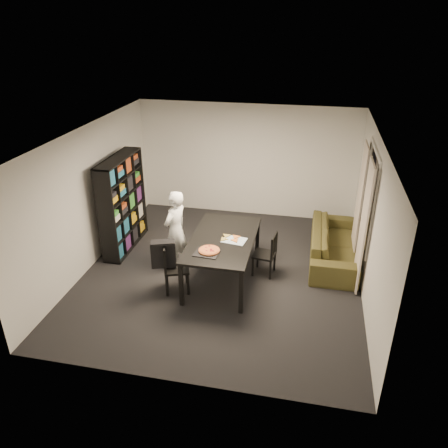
% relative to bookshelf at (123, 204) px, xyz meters
% --- Properties ---
extents(room, '(5.01, 5.51, 2.61)m').
position_rel_bookshelf_xyz_m(room, '(2.16, -0.60, 0.35)').
color(room, black).
rests_on(room, ground).
extents(window_pane, '(0.02, 1.40, 1.60)m').
position_rel_bookshelf_xyz_m(window_pane, '(4.64, -0.00, 0.55)').
color(window_pane, black).
rests_on(window_pane, room).
extents(window_frame, '(0.03, 1.52, 1.72)m').
position_rel_bookshelf_xyz_m(window_frame, '(4.64, -0.00, 0.55)').
color(window_frame, white).
rests_on(window_frame, room).
extents(curtain_left, '(0.03, 0.70, 2.25)m').
position_rel_bookshelf_xyz_m(curtain_left, '(4.56, -0.52, 0.20)').
color(curtain_left, beige).
rests_on(curtain_left, room).
extents(curtain_right, '(0.03, 0.70, 2.25)m').
position_rel_bookshelf_xyz_m(curtain_right, '(4.56, 0.52, 0.20)').
color(curtain_right, beige).
rests_on(curtain_right, room).
extents(bookshelf, '(0.35, 1.50, 1.90)m').
position_rel_bookshelf_xyz_m(bookshelf, '(0.00, 0.00, 0.00)').
color(bookshelf, black).
rests_on(bookshelf, room).
extents(dining_table, '(1.10, 1.98, 0.82)m').
position_rel_bookshelf_xyz_m(dining_table, '(2.21, -0.79, -0.20)').
color(dining_table, black).
rests_on(dining_table, room).
extents(chair_left, '(0.53, 0.53, 0.90)m').
position_rel_bookshelf_xyz_m(chair_left, '(1.42, -1.33, -0.44)').
color(chair_left, black).
rests_on(chair_left, room).
extents(chair_right, '(0.43, 0.43, 0.82)m').
position_rel_bookshelf_xyz_m(chair_right, '(2.99, -0.48, -0.48)').
color(chair_right, black).
rests_on(chair_right, room).
extents(draped_jacket, '(0.43, 0.30, 0.50)m').
position_rel_bookshelf_xyz_m(draped_jacket, '(1.31, -1.37, -0.21)').
color(draped_jacket, black).
rests_on(draped_jacket, chair_left).
extents(person, '(0.54, 0.65, 1.54)m').
position_rel_bookshelf_xyz_m(person, '(1.27, -0.57, -0.18)').
color(person, white).
rests_on(person, room).
extents(baking_tray, '(0.42, 0.35, 0.01)m').
position_rel_bookshelf_xyz_m(baking_tray, '(2.06, -1.36, -0.12)').
color(baking_tray, black).
rests_on(baking_tray, dining_table).
extents(pepperoni_pizza, '(0.35, 0.35, 0.03)m').
position_rel_bookshelf_xyz_m(pepperoni_pizza, '(2.09, -1.30, -0.10)').
color(pepperoni_pizza, '#AF5B32').
rests_on(pepperoni_pizza, dining_table).
extents(kitchen_towel, '(0.44, 0.36, 0.01)m').
position_rel_bookshelf_xyz_m(kitchen_towel, '(2.42, -0.83, -0.12)').
color(kitchen_towel, silver).
rests_on(kitchen_towel, dining_table).
extents(pizza_slices, '(0.42, 0.37, 0.01)m').
position_rel_bookshelf_xyz_m(pizza_slices, '(2.34, -0.78, -0.11)').
color(pizza_slices, '#E08546').
rests_on(pizza_slices, dining_table).
extents(sofa, '(0.87, 2.22, 0.65)m').
position_rel_bookshelf_xyz_m(sofa, '(4.18, 0.34, -0.63)').
color(sofa, '#423F1A').
rests_on(sofa, room).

